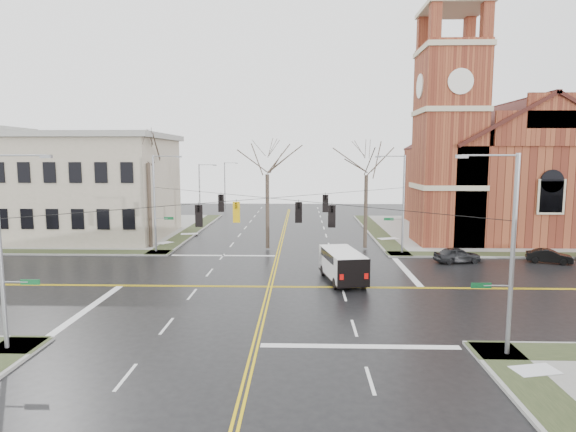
{
  "coord_description": "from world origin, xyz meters",
  "views": [
    {
      "loc": [
        2.22,
        -32.57,
        8.98
      ],
      "look_at": [
        1.08,
        6.0,
        4.23
      ],
      "focal_mm": 30.0,
      "sensor_mm": 36.0,
      "label": 1
    }
  ],
  "objects_px": {
    "signal_pole_nw": "(156,201)",
    "tree_ne": "(366,170)",
    "tree_nw_near": "(267,169)",
    "streetlight_north_b": "(226,184)",
    "signal_pole_ne": "(402,201)",
    "parked_car_b": "(549,256)",
    "church": "(494,162)",
    "tree_nw_far": "(148,157)",
    "signal_pole_se": "(509,249)",
    "parked_car_a": "(457,255)",
    "streetlight_north_a": "(201,193)",
    "cargo_van": "(342,263)",
    "signal_pole_sw": "(3,246)"
  },
  "relations": [
    {
      "from": "cargo_van",
      "to": "signal_pole_se",
      "type": "bearing_deg",
      "value": -75.39
    },
    {
      "from": "signal_pole_se",
      "to": "signal_pole_ne",
      "type": "bearing_deg",
      "value": 90.0
    },
    {
      "from": "streetlight_north_b",
      "to": "tree_nw_near",
      "type": "relative_size",
      "value": 0.74
    },
    {
      "from": "church",
      "to": "tree_nw_far",
      "type": "height_order",
      "value": "church"
    },
    {
      "from": "tree_nw_near",
      "to": "tree_ne",
      "type": "xyz_separation_m",
      "value": [
        9.53,
        0.62,
        -0.1
      ]
    },
    {
      "from": "signal_pole_nw",
      "to": "streetlight_north_b",
      "type": "xyz_separation_m",
      "value": [
        0.67,
        36.5,
        -0.48
      ]
    },
    {
      "from": "signal_pole_se",
      "to": "streetlight_north_a",
      "type": "relative_size",
      "value": 1.12
    },
    {
      "from": "church",
      "to": "parked_car_a",
      "type": "relative_size",
      "value": 7.05
    },
    {
      "from": "church",
      "to": "cargo_van",
      "type": "distance_m",
      "value": 31.02
    },
    {
      "from": "signal_pole_ne",
      "to": "streetlight_north_a",
      "type": "relative_size",
      "value": 1.12
    },
    {
      "from": "signal_pole_ne",
      "to": "church",
      "type": "bearing_deg",
      "value": 44.66
    },
    {
      "from": "streetlight_north_b",
      "to": "church",
      "type": "bearing_deg",
      "value": -33.25
    },
    {
      "from": "cargo_van",
      "to": "parked_car_a",
      "type": "xyz_separation_m",
      "value": [
        10.36,
        6.31,
        -0.65
      ]
    },
    {
      "from": "streetlight_north_b",
      "to": "tree_nw_far",
      "type": "bearing_deg",
      "value": -93.45
    },
    {
      "from": "tree_ne",
      "to": "church",
      "type": "bearing_deg",
      "value": 33.23
    },
    {
      "from": "tree_nw_far",
      "to": "tree_nw_near",
      "type": "relative_size",
      "value": 1.15
    },
    {
      "from": "signal_pole_nw",
      "to": "tree_ne",
      "type": "height_order",
      "value": "tree_ne"
    },
    {
      "from": "tree_nw_near",
      "to": "streetlight_north_b",
      "type": "bearing_deg",
      "value": 105.42
    },
    {
      "from": "signal_pole_nw",
      "to": "streetlight_north_a",
      "type": "height_order",
      "value": "signal_pole_nw"
    },
    {
      "from": "tree_nw_near",
      "to": "church",
      "type": "bearing_deg",
      "value": 23.65
    },
    {
      "from": "signal_pole_sw",
      "to": "streetlight_north_b",
      "type": "bearing_deg",
      "value": 89.36
    },
    {
      "from": "parked_car_a",
      "to": "parked_car_b",
      "type": "distance_m",
      "value": 7.77
    },
    {
      "from": "parked_car_a",
      "to": "tree_ne",
      "type": "xyz_separation_m",
      "value": [
        -7.08,
        5.91,
        7.04
      ]
    },
    {
      "from": "church",
      "to": "tree_nw_far",
      "type": "relative_size",
      "value": 2.22
    },
    {
      "from": "signal_pole_sw",
      "to": "streetlight_north_a",
      "type": "bearing_deg",
      "value": 89.03
    },
    {
      "from": "signal_pole_nw",
      "to": "parked_car_b",
      "type": "relative_size",
      "value": 2.51
    },
    {
      "from": "cargo_van",
      "to": "tree_ne",
      "type": "height_order",
      "value": "tree_ne"
    },
    {
      "from": "parked_car_b",
      "to": "signal_pole_sw",
      "type": "bearing_deg",
      "value": 140.42
    },
    {
      "from": "church",
      "to": "tree_ne",
      "type": "xyz_separation_m",
      "value": [
        -16.36,
        -10.72,
        -0.72
      ]
    },
    {
      "from": "streetlight_north_b",
      "to": "parked_car_b",
      "type": "relative_size",
      "value": 2.23
    },
    {
      "from": "signal_pole_ne",
      "to": "cargo_van",
      "type": "bearing_deg",
      "value": -122.73
    },
    {
      "from": "church",
      "to": "streetlight_north_b",
      "type": "bearing_deg",
      "value": 146.75
    },
    {
      "from": "tree_nw_far",
      "to": "church",
      "type": "bearing_deg",
      "value": 16.25
    },
    {
      "from": "signal_pole_se",
      "to": "parked_car_a",
      "type": "distance_m",
      "value": 20.55
    },
    {
      "from": "signal_pole_ne",
      "to": "signal_pole_se",
      "type": "relative_size",
      "value": 1.0
    },
    {
      "from": "tree_nw_near",
      "to": "tree_ne",
      "type": "height_order",
      "value": "tree_nw_near"
    },
    {
      "from": "signal_pole_ne",
      "to": "parked_car_b",
      "type": "height_order",
      "value": "signal_pole_ne"
    },
    {
      "from": "signal_pole_nw",
      "to": "signal_pole_se",
      "type": "bearing_deg",
      "value": -45.45
    },
    {
      "from": "signal_pole_nw",
      "to": "parked_car_a",
      "type": "height_order",
      "value": "signal_pole_nw"
    },
    {
      "from": "signal_pole_se",
      "to": "signal_pole_sw",
      "type": "height_order",
      "value": "same"
    },
    {
      "from": "signal_pole_se",
      "to": "parked_car_b",
      "type": "relative_size",
      "value": 2.51
    },
    {
      "from": "streetlight_north_a",
      "to": "cargo_van",
      "type": "relative_size",
      "value": 1.3
    },
    {
      "from": "signal_pole_se",
      "to": "signal_pole_sw",
      "type": "relative_size",
      "value": 1.0
    },
    {
      "from": "signal_pole_se",
      "to": "parked_car_b",
      "type": "height_order",
      "value": "signal_pole_se"
    },
    {
      "from": "church",
      "to": "cargo_van",
      "type": "xyz_separation_m",
      "value": [
        -19.64,
        -22.93,
        -7.12
      ]
    },
    {
      "from": "signal_pole_nw",
      "to": "tree_nw_far",
      "type": "bearing_deg",
      "value": 120.58
    },
    {
      "from": "tree_ne",
      "to": "parked_car_b",
      "type": "bearing_deg",
      "value": -21.51
    },
    {
      "from": "signal_pole_ne",
      "to": "parked_car_b",
      "type": "xyz_separation_m",
      "value": [
        11.94,
        -3.29,
        -4.36
      ]
    },
    {
      "from": "signal_pole_sw",
      "to": "tree_ne",
      "type": "height_order",
      "value": "tree_ne"
    },
    {
      "from": "signal_pole_se",
      "to": "tree_nw_far",
      "type": "xyz_separation_m",
      "value": [
        -24.04,
        25.36,
        3.99
      ]
    }
  ]
}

